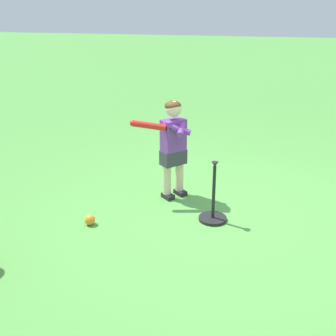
# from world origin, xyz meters

# --- Properties ---
(ground_plane) EXTENTS (40.00, 40.00, 0.00)m
(ground_plane) POSITION_xyz_m (0.00, 0.00, 0.00)
(ground_plane) COLOR #519942
(child_batter) EXTENTS (0.63, 0.37, 1.08)m
(child_batter) POSITION_xyz_m (0.54, -0.35, 0.65)
(child_batter) COLOR #232328
(child_batter) RESTS_ON ground
(play_ball_center_lawn) EXTENTS (0.10, 0.10, 0.10)m
(play_ball_center_lawn) POSITION_xyz_m (1.21, 0.44, 0.05)
(play_ball_center_lawn) COLOR orange
(play_ball_center_lawn) RESTS_ON ground
(batting_tee) EXTENTS (0.28, 0.28, 0.62)m
(batting_tee) POSITION_xyz_m (0.04, 0.12, 0.10)
(batting_tee) COLOR black
(batting_tee) RESTS_ON ground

